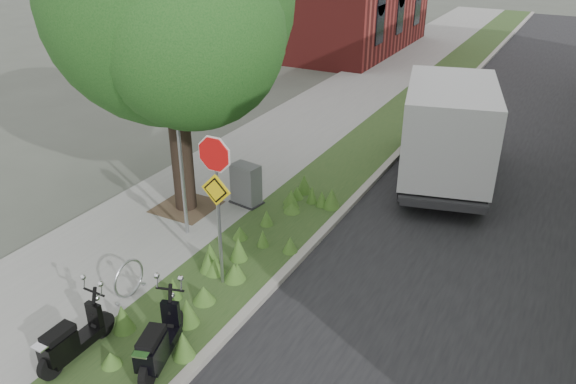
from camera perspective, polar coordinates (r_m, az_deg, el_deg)
name	(u,v)px	position (r m, az deg, el deg)	size (l,w,h in m)	color
ground	(268,326)	(10.45, -2.01, -13.42)	(120.00, 120.00, 0.00)	#4C5147
sidewalk_near	(307,123)	(19.97, 1.96, 7.04)	(3.50, 60.00, 0.12)	gray
verge	(381,136)	(18.98, 9.43, 5.63)	(2.00, 60.00, 0.12)	#28471E
kerb_near	(410,141)	(18.71, 12.31, 5.07)	(0.20, 60.00, 0.13)	#9E9991
road	(524,163)	(18.18, 22.83, 2.70)	(7.00, 60.00, 0.01)	black
street_tree_main	(168,12)	(12.88, -12.12, 17.45)	(6.21, 5.54, 7.66)	black
bare_post	(180,152)	(12.24, -10.91, 4.02)	(0.08, 0.08, 4.00)	#A5A8AD
bike_hoop	(129,279)	(11.16, -15.86, -8.46)	(0.06, 0.78, 0.77)	#A5A8AD
sign_assembly	(216,182)	(10.26, -7.33, 1.02)	(0.94, 0.08, 3.22)	#A5A8AD
scooter_near	(68,344)	(9.99, -21.41, -14.22)	(0.32, 1.56, 0.75)	black
scooter_far	(157,348)	(9.47, -13.16, -15.21)	(0.68, 1.62, 0.79)	black
box_truck	(448,127)	(15.67, 15.91, 6.39)	(3.34, 5.72, 2.44)	#262628
utility_cabinet	(246,185)	(14.03, -4.29, 0.72)	(0.85, 0.63, 1.04)	#262628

